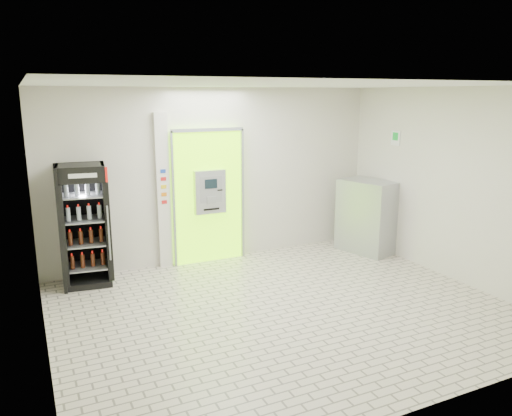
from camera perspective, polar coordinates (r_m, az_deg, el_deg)
ground at (r=7.00m, az=3.22°, el=-11.49°), size 6.00×6.00×0.00m
room_shell at (r=6.46m, az=3.43°, el=3.56°), size 6.00×6.00×6.00m
atm_assembly at (r=8.67m, az=-5.49°, el=1.44°), size 1.30×0.24×2.33m
pillar at (r=8.45m, az=-10.57°, el=1.87°), size 0.22×0.11×2.60m
beverage_cooler at (r=8.06m, az=-19.02°, el=-2.12°), size 0.77×0.72×1.87m
steel_cabinet at (r=9.49m, az=12.64°, el=-0.91°), size 0.94×1.15×1.34m
exit_sign at (r=9.28m, az=15.68°, el=7.71°), size 0.02×0.22×0.26m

